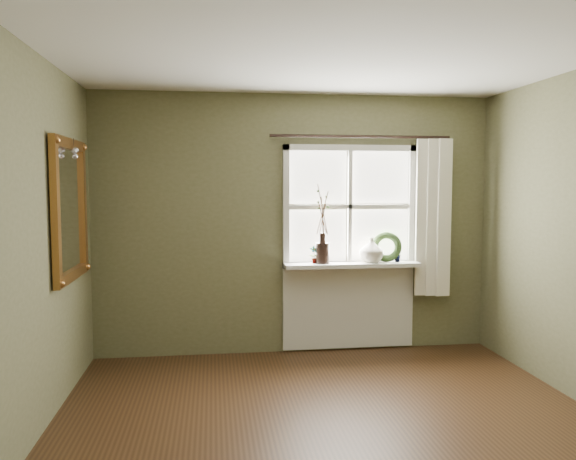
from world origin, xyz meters
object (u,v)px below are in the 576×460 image
(cream_vase, at_px, (372,250))
(gilt_mirror, at_px, (70,209))
(wreath, at_px, (386,250))
(dark_jug, at_px, (322,253))

(cream_vase, xyz_separation_m, gilt_mirror, (-2.72, -0.75, 0.46))
(wreath, relative_size, gilt_mirror, 0.27)
(dark_jug, distance_m, cream_vase, 0.50)
(wreath, bearing_deg, dark_jug, -155.28)
(cream_vase, distance_m, gilt_mirror, 2.86)
(dark_jug, relative_size, gilt_mirror, 0.18)
(dark_jug, xyz_separation_m, wreath, (0.67, 0.04, 0.01))
(wreath, height_order, gilt_mirror, gilt_mirror)
(gilt_mirror, bearing_deg, dark_jug, 18.72)
(dark_jug, distance_m, wreath, 0.67)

